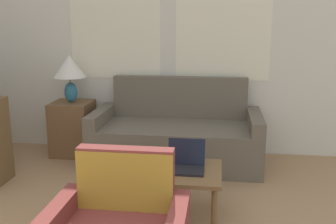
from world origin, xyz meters
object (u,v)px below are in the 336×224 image
object	(u,v)px
cup_yellow	(138,169)
snack_bowl	(130,164)
couch	(177,138)
coffee_table	(157,174)
cup_white	(139,157)
laptop	(186,163)
tv_remote	(157,162)
table_lamp	(70,70)
cup_navy	(119,158)

from	to	relation	value
cup_yellow	snack_bowl	bearing A→B (deg)	121.84
cup_yellow	snack_bowl	distance (m)	0.19
couch	coffee_table	distance (m)	1.33
cup_white	laptop	bearing A→B (deg)	-17.50
coffee_table	cup_yellow	size ratio (longest dim) A/B	9.58
coffee_table	cup_yellow	distance (m)	0.23
cup_yellow	tv_remote	xyz separation A→B (m)	(0.10, 0.30, -0.04)
table_lamp	coffee_table	xyz separation A→B (m)	(1.26, -1.45, -0.65)
laptop	cup_white	size ratio (longest dim) A/B	3.83
cup_navy	tv_remote	xyz separation A→B (m)	(0.32, 0.02, -0.03)
laptop	table_lamp	bearing A→B (deg)	136.38
laptop	cup_navy	xyz separation A→B (m)	(-0.57, 0.09, -0.01)
couch	cup_white	distance (m)	1.20
laptop	cup_yellow	bearing A→B (deg)	-151.21
cup_white	snack_bowl	size ratio (longest dim) A/B	0.41
cup_navy	laptop	bearing A→B (deg)	-8.55
laptop	cup_white	distance (m)	0.43
couch	table_lamp	xyz separation A→B (m)	(-1.28, 0.12, 0.75)
cup_navy	tv_remote	world-z (taller)	cup_navy
laptop	snack_bowl	bearing A→B (deg)	-175.81
tv_remote	snack_bowl	bearing A→B (deg)	-144.55
couch	tv_remote	distance (m)	1.20
couch	coffee_table	world-z (taller)	couch
laptop	cup_white	world-z (taller)	laptop
coffee_table	laptop	bearing A→B (deg)	5.65
snack_bowl	couch	bearing A→B (deg)	80.05
snack_bowl	coffee_table	bearing A→B (deg)	2.62
tv_remote	table_lamp	bearing A→B (deg)	133.45
coffee_table	tv_remote	size ratio (longest dim) A/B	6.71
cup_navy	snack_bowl	size ratio (longest dim) A/B	0.40
cup_yellow	cup_white	size ratio (longest dim) A/B	1.39
cup_yellow	cup_white	bearing A→B (deg)	100.11
cup_yellow	tv_remote	size ratio (longest dim) A/B	0.70
table_lamp	cup_navy	xyz separation A→B (m)	(0.92, -1.34, -0.57)
coffee_table	laptop	size ratio (longest dim) A/B	3.46
table_lamp	cup_yellow	distance (m)	2.05
laptop	cup_navy	world-z (taller)	laptop
couch	table_lamp	distance (m)	1.49
cup_navy	coffee_table	bearing A→B (deg)	-17.83
cup_navy	cup_yellow	bearing A→B (deg)	-51.48
coffee_table	laptop	xyz separation A→B (m)	(0.23, 0.02, 0.10)
cup_navy	snack_bowl	world-z (taller)	cup_navy
table_lamp	coffee_table	bearing A→B (deg)	-48.90
tv_remote	coffee_table	bearing A→B (deg)	-82.84
laptop	tv_remote	distance (m)	0.27
coffee_table	cup_white	distance (m)	0.24
couch	snack_bowl	xyz separation A→B (m)	(-0.23, -1.34, 0.17)
cup_navy	snack_bowl	bearing A→B (deg)	-44.13
couch	table_lamp	world-z (taller)	table_lamp
couch	coffee_table	size ratio (longest dim) A/B	1.79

